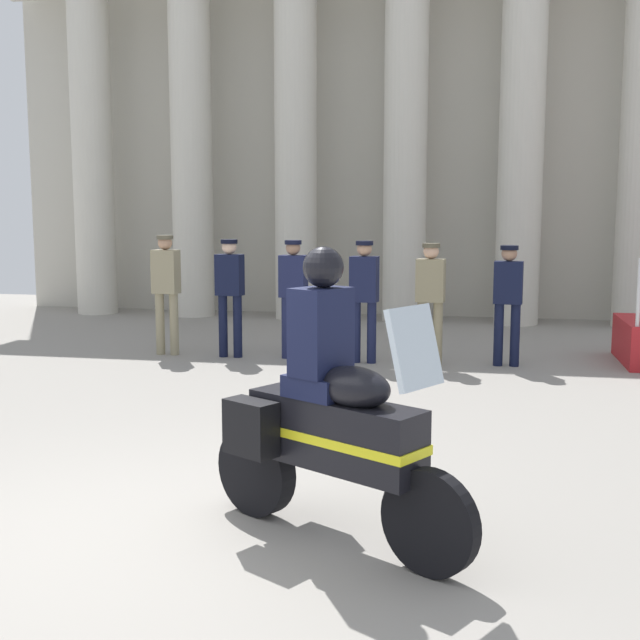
{
  "coord_description": "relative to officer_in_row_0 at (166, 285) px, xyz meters",
  "views": [
    {
      "loc": [
        2.22,
        -4.71,
        2.12
      ],
      "look_at": [
        0.64,
        3.32,
        1.01
      ],
      "focal_mm": 45.44,
      "sensor_mm": 36.0,
      "label": 1
    }
  ],
  "objects": [
    {
      "name": "ground_plane",
      "position": [
        2.28,
        -6.48,
        -1.05
      ],
      "size": [
        28.0,
        28.0,
        0.0
      ],
      "primitive_type": "plane",
      "color": "gray"
    },
    {
      "name": "colonnade_backdrop",
      "position": [
        2.02,
        4.89,
        2.79
      ],
      "size": [
        14.46,
        1.67,
        7.31
      ],
      "color": "beige",
      "rests_on": "ground_plane"
    },
    {
      "name": "officer_in_row_0",
      "position": [
        0.0,
        0.0,
        0.0
      ],
      "size": [
        0.4,
        0.26,
        1.77
      ],
      "rotation": [
        0.0,
        0.0,
        3.03
      ],
      "color": "gray",
      "rests_on": "ground_plane"
    },
    {
      "name": "officer_in_row_1",
      "position": [
        0.98,
        -0.01,
        -0.03
      ],
      "size": [
        0.4,
        0.26,
        1.71
      ],
      "rotation": [
        0.0,
        0.0,
        3.03
      ],
      "color": "black",
      "rests_on": "ground_plane"
    },
    {
      "name": "officer_in_row_2",
      "position": [
        1.91,
        0.05,
        -0.04
      ],
      "size": [
        0.4,
        0.26,
        1.71
      ],
      "rotation": [
        0.0,
        0.0,
        3.03
      ],
      "color": "#191E42",
      "rests_on": "ground_plane"
    },
    {
      "name": "officer_in_row_3",
      "position": [
        2.95,
        -0.08,
        -0.04
      ],
      "size": [
        0.4,
        0.26,
        1.71
      ],
      "rotation": [
        0.0,
        0.0,
        3.03
      ],
      "color": "#141938",
      "rests_on": "ground_plane"
    },
    {
      "name": "officer_in_row_4",
      "position": [
        3.87,
        -0.11,
        -0.05
      ],
      "size": [
        0.4,
        0.26,
        1.68
      ],
      "rotation": [
        0.0,
        0.0,
        3.03
      ],
      "color": "#847A5B",
      "rests_on": "ground_plane"
    },
    {
      "name": "officer_in_row_5",
      "position": [
        4.91,
        0.06,
        -0.07
      ],
      "size": [
        0.4,
        0.26,
        1.66
      ],
      "rotation": [
        0.0,
        0.0,
        3.03
      ],
      "color": "black",
      "rests_on": "ground_plane"
    },
    {
      "name": "motorcycle_with_rider",
      "position": [
        3.58,
        -6.24,
        -0.25
      ],
      "size": [
        1.86,
        1.22,
        1.9
      ],
      "rotation": [
        0.0,
        0.0,
        -0.53
      ],
      "color": "black",
      "rests_on": "ground_plane"
    }
  ]
}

